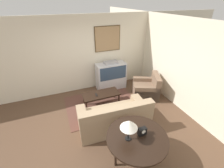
{
  "coord_description": "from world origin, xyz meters",
  "views": [
    {
      "loc": [
        -0.87,
        -3.03,
        3.12
      ],
      "look_at": [
        0.65,
        0.8,
        0.75
      ],
      "focal_mm": 24.0,
      "sensor_mm": 36.0,
      "label": 1
    }
  ],
  "objects": [
    {
      "name": "area_rug",
      "position": [
        0.31,
        0.85,
        0.01
      ],
      "size": [
        2.32,
        1.74,
        0.01
      ],
      "color": "brown",
      "rests_on": "ground_plane"
    },
    {
      "name": "console_table",
      "position": [
        0.33,
        -1.34,
        0.71
      ],
      "size": [
        1.21,
        1.21,
        0.77
      ],
      "color": "black",
      "rests_on": "ground_plane"
    },
    {
      "name": "tv",
      "position": [
        0.99,
        1.76,
        0.53
      ],
      "size": [
        1.12,
        0.49,
        1.12
      ],
      "color": "silver",
      "rests_on": "ground_plane"
    },
    {
      "name": "wall_right",
      "position": [
        2.63,
        0.0,
        1.35
      ],
      "size": [
        0.06,
        12.0,
        2.7
      ],
      "color": "beige",
      "rests_on": "ground_plane"
    },
    {
      "name": "table_lamp",
      "position": [
        0.14,
        -1.32,
        1.15
      ],
      "size": [
        0.32,
        0.32,
        0.47
      ],
      "color": "black",
      "rests_on": "console_table"
    },
    {
      "name": "wall_back",
      "position": [
        0.02,
        2.13,
        1.36
      ],
      "size": [
        12.0,
        0.1,
        2.7
      ],
      "color": "beige",
      "rests_on": "ground_plane"
    },
    {
      "name": "armchair",
      "position": [
        1.95,
        0.73,
        0.29
      ],
      "size": [
        1.12,
        1.11,
        0.85
      ],
      "rotation": [
        0.0,
        0.0,
        -2.0
      ],
      "color": "brown",
      "rests_on": "ground_plane"
    },
    {
      "name": "coffee_table",
      "position": [
        0.3,
        0.86,
        0.39
      ],
      "size": [
        1.19,
        0.52,
        0.43
      ],
      "color": "black",
      "rests_on": "ground_plane"
    },
    {
      "name": "ground_plane",
      "position": [
        0.0,
        0.0,
        0.0
      ],
      "size": [
        12.0,
        12.0,
        0.0
      ],
      "primitive_type": "plane",
      "color": "brown"
    },
    {
      "name": "remote",
      "position": [
        0.13,
        0.84,
        0.44
      ],
      "size": [
        0.05,
        0.16,
        0.02
      ],
      "color": "black",
      "rests_on": "coffee_table"
    },
    {
      "name": "mantel_clock",
      "position": [
        0.45,
        -1.32,
        0.86
      ],
      "size": [
        0.16,
        0.1,
        0.17
      ],
      "color": "black",
      "rests_on": "console_table"
    },
    {
      "name": "couch",
      "position": [
        0.31,
        -0.22,
        0.31
      ],
      "size": [
        1.94,
        1.03,
        0.89
      ],
      "rotation": [
        0.0,
        0.0,
        3.08
      ],
      "color": "#9E8466",
      "rests_on": "ground_plane"
    }
  ]
}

